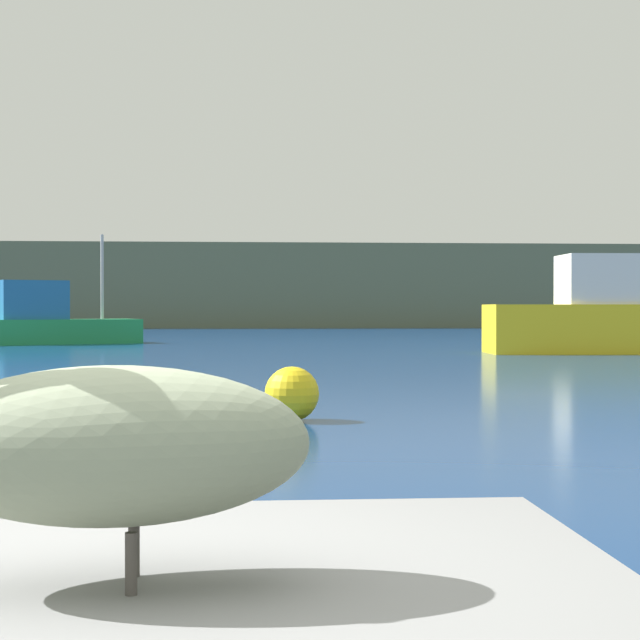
% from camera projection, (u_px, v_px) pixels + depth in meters
% --- Properties ---
extents(hillside_backdrop, '(140.00, 17.00, 5.58)m').
position_uv_depth(hillside_backdrop, '(231.00, 288.00, 76.03)').
color(hillside_backdrop, '#5B664C').
rests_on(hillside_backdrop, ground).
extents(pelican, '(1.35, 0.56, 0.91)m').
position_uv_depth(pelican, '(106.00, 440.00, 2.62)').
color(pelican, gray).
rests_on(pelican, pier_dock).
extents(fishing_boat_green, '(6.61, 4.46, 4.10)m').
position_uv_depth(fishing_boat_green, '(46.00, 321.00, 38.59)').
color(fishing_boat_green, '#1E8C4C').
rests_on(fishing_boat_green, ground).
extents(fishing_boat_yellow, '(6.68, 2.48, 4.94)m').
position_uv_depth(fishing_boat_yellow, '(602.00, 316.00, 30.80)').
color(fishing_boat_yellow, yellow).
rests_on(fishing_boat_yellow, ground).
extents(mooring_buoy, '(0.64, 0.64, 0.64)m').
position_uv_depth(mooring_buoy, '(292.00, 394.00, 12.34)').
color(mooring_buoy, yellow).
rests_on(mooring_buoy, ground).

